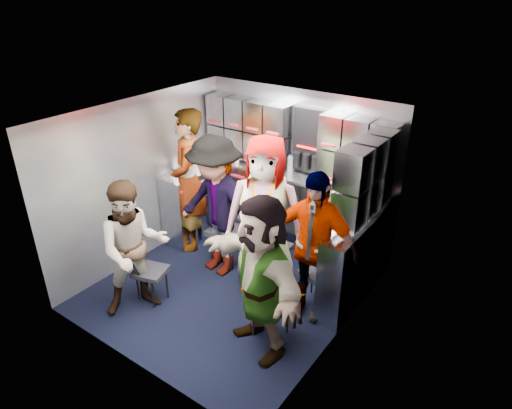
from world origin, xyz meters
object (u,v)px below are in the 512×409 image
Objects in this scene: jump_seat_center at (273,249)px; attendant_arc_c at (265,215)px; jump_seat_mid_left at (227,233)px; attendant_arc_d at (313,246)px; attendant_arc_b at (216,207)px; attendant_standing at (188,181)px; jump_seat_near_left at (151,273)px; jump_seat_near_right at (271,305)px; attendant_arc_e at (261,277)px; jump_seat_mid_right at (318,275)px; attendant_arc_a at (134,249)px.

attendant_arc_c is at bearing -90.00° from jump_seat_center.
jump_seat_mid_left is 1.41m from attendant_arc_d.
attendant_standing is at bearing 166.30° from attendant_arc_b.
jump_seat_near_right is at bearing 11.42° from jump_seat_near_left.
attendant_arc_e is (1.20, -0.79, -0.05)m from attendant_arc_b.
jump_seat_mid_left is 1.10× the size of jump_seat_center.
jump_seat_mid_right is 1.06m from attendant_arc_e.
attendant_standing is 1.02× the size of attendant_arc_c.
jump_seat_near_right is at bearing -19.64° from attendant_arc_b.
jump_seat_near_right is 1.04m from attendant_arc_c.
jump_seat_mid_right is at bearing -18.18° from attendant_arc_a.
jump_seat_center is at bearing 170.74° from jump_seat_mid_right.
jump_seat_near_right is 0.28× the size of attendant_arc_e.
attendant_arc_d is at bearing -8.91° from jump_seat_mid_left.
attendant_arc_d reaches higher than jump_seat_center.
attendant_arc_e reaches higher than jump_seat_near_right.
jump_seat_near_right is 0.75m from attendant_arc_d.
attendant_arc_e is at bearing -90.00° from jump_seat_near_right.
attendant_arc_b is at bearing 153.03° from jump_seat_near_right.
attendant_arc_e is (0.00, -0.18, 0.45)m from jump_seat_near_right.
jump_seat_center is 0.24× the size of attendant_standing.
jump_seat_mid_left is at bearing 166.77° from attendant_arc_d.
attendant_arc_d is 1.01× the size of attendant_arc_e.
jump_seat_center is at bearing 7.21° from jump_seat_mid_left.
jump_seat_mid_right is 0.25× the size of attendant_arc_e.
attendant_arc_c is at bearing -8.54° from jump_seat_mid_left.
jump_seat_mid_left is 0.28× the size of attendant_arc_b.
attendant_arc_c reaches higher than jump_seat_near_right.
attendant_arc_e is at bearing -62.57° from jump_seat_center.
attendant_arc_a is at bearing -149.14° from attendant_arc_c.
jump_seat_center reaches higher than jump_seat_near_right.
attendant_arc_e reaches higher than attendant_arc_a.
jump_seat_mid_right is 1.44m from attendant_arc_b.
jump_seat_near_right is 1.56m from attendant_arc_a.
attendant_arc_d is at bearing 76.72° from jump_seat_near_right.
jump_seat_near_left is 1.38m from attendant_standing.
attendant_arc_e is (-0.14, -0.76, -0.00)m from attendant_arc_d.
attendant_arc_c is 1.03m from attendant_arc_e.
jump_seat_mid_left is at bearing 45.63° from attendant_standing.
attendant_arc_d reaches higher than attendant_arc_e.
jump_seat_mid_right is 0.22× the size of attendant_standing.
jump_seat_mid_right is (0.68, -0.11, -0.04)m from jump_seat_center.
attendant_arc_b is at bearing 165.44° from attendant_arc_c.
jump_seat_near_right is 1.43m from attendant_arc_b.
jump_seat_mid_left is 1.59m from attendant_arc_e.
jump_seat_center is 0.69m from jump_seat_mid_right.
attendant_standing is at bearing 150.50° from attendant_arc_c.
jump_seat_near_left is 0.92× the size of jump_seat_center.
jump_seat_near_left is 0.84× the size of jump_seat_mid_left.
attendant_arc_a is 1.11m from attendant_arc_b.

